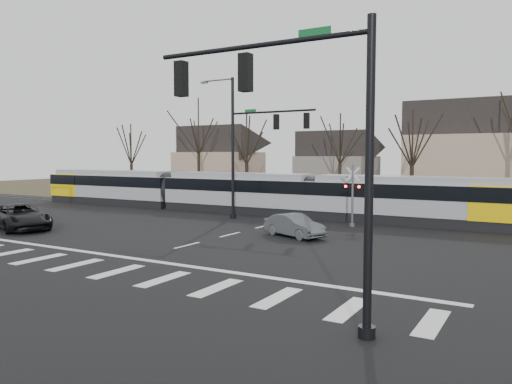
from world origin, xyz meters
The scene contains 16 objects.
ground centered at (0.00, 0.00, 0.00)m, with size 140.00×140.00×0.00m, color black.
grass_verge centered at (0.00, 32.00, 0.01)m, with size 140.00×28.00×0.01m, color #38331E.
crosswalk centered at (0.00, -4.00, 0.01)m, with size 27.00×2.60×0.01m.
stop_line centered at (0.00, -1.80, 0.01)m, with size 28.00×0.35×0.01m, color silver.
lane_dashes centered at (0.00, 16.00, 0.01)m, with size 0.18×30.00×0.01m.
rail_pair centered at (0.00, 15.80, 0.03)m, with size 90.00×1.52×0.06m.
tram centered at (-5.76, 16.00, 1.74)m, with size 42.10×3.13×3.19m.
sedan centered at (3.56, 7.20, 0.65)m, with size 4.15×2.75×1.29m, color #4C5053.
suv centered at (-12.49, 1.20, 0.79)m, with size 6.20×4.31×1.57m, color black.
signal_pole_near_right centered at (10.11, -6.00, 5.17)m, with size 6.72×0.44×8.00m.
signal_pole_far centered at (-2.41, 12.50, 5.70)m, with size 9.28×0.44×10.20m.
rail_crossing_signal centered at (5.00, 12.79, 1.89)m, with size 1.08×0.36×4.00m.
tree_row centered at (2.00, 26.00, 5.00)m, with size 59.20×7.20×10.00m.
house_a centered at (-20.00, 34.00, 4.46)m, with size 9.72×8.64×8.60m.
house_b centered at (-5.00, 36.00, 3.97)m, with size 8.64×7.56×7.65m.
house_c centered at (9.00, 33.00, 5.23)m, with size 10.80×8.64×10.10m.
Camera 1 is at (15.78, -18.02, 4.60)m, focal length 35.00 mm.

